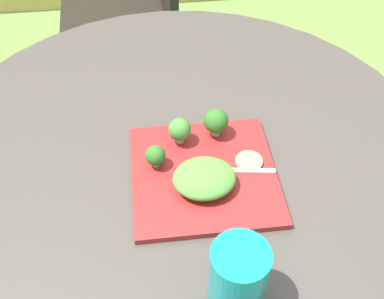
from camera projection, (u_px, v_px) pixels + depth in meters
The scene contains 10 objects.
patio_table at pixel (182, 211), 1.14m from camera, with size 1.09×1.09×0.74m.
patio_chair at pixel (139, 3), 1.81m from camera, with size 0.46×0.46×0.90m.
salad_plate at pixel (204, 175), 0.93m from camera, with size 0.28×0.28×0.01m, color maroon.
drinking_glass at pixel (238, 279), 0.73m from camera, with size 0.09×0.09×0.13m.
fork at pixel (228, 171), 0.93m from camera, with size 0.15×0.04×0.00m.
lettuce_mound at pixel (204, 178), 0.89m from camera, with size 0.12×0.10×0.04m, color #519338.
broccoli_floret_0 at pixel (155, 156), 0.92m from camera, with size 0.04×0.04×0.05m.
broccoli_floret_1 at pixel (216, 121), 0.98m from camera, with size 0.05×0.05×0.06m.
broccoli_floret_2 at pixel (181, 130), 0.96m from camera, with size 0.05×0.05×0.06m.
cucumber_slice_0 at pixel (249, 161), 0.94m from camera, with size 0.05×0.05×0.01m, color #8EB766.
Camera 1 is at (-0.06, -0.68, 1.46)m, focal length 44.97 mm.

